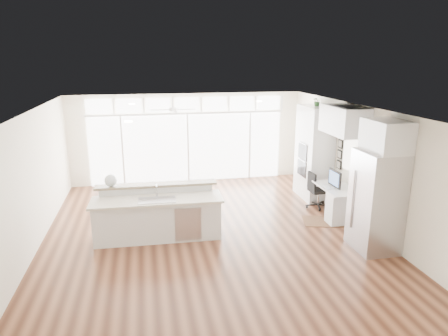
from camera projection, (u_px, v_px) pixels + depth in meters
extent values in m
cube|color=#432214|center=(209.00, 233.00, 8.76)|extent=(7.00, 8.00, 0.02)
cube|color=white|center=(208.00, 110.00, 8.04)|extent=(7.00, 8.00, 0.02)
cube|color=white|center=(187.00, 138.00, 12.18)|extent=(7.00, 0.04, 2.70)
cube|color=white|center=(264.00, 269.00, 4.62)|extent=(7.00, 0.04, 2.70)
cube|color=white|center=(30.00, 184.00, 7.73)|extent=(0.04, 8.00, 2.70)
cube|color=white|center=(360.00, 166.00, 9.06)|extent=(0.04, 8.00, 2.70)
cube|color=white|center=(188.00, 148.00, 12.20)|extent=(5.80, 0.06, 2.08)
cube|color=white|center=(187.00, 104.00, 11.85)|extent=(5.90, 0.06, 0.40)
cube|color=white|center=(353.00, 154.00, 9.28)|extent=(0.04, 0.85, 0.85)
cube|color=silver|center=(173.00, 106.00, 10.65)|extent=(1.16, 1.16, 0.32)
cube|color=white|center=(206.00, 110.00, 8.23)|extent=(3.40, 3.00, 0.02)
cube|color=silver|center=(314.00, 153.00, 10.73)|extent=(0.64, 1.20, 2.50)
cube|color=silver|center=(336.00, 202.00, 9.53)|extent=(0.72, 1.30, 0.76)
cube|color=silver|center=(344.00, 120.00, 9.02)|extent=(0.64, 1.30, 0.64)
cube|color=#ADADB2|center=(376.00, 201.00, 7.80)|extent=(0.76, 0.90, 2.00)
cube|color=silver|center=(386.00, 136.00, 7.47)|extent=(0.64, 0.90, 0.60)
cube|color=black|center=(340.00, 154.00, 9.91)|extent=(0.06, 0.22, 0.80)
cube|color=silver|center=(158.00, 214.00, 8.38)|extent=(2.75, 1.10, 1.08)
cube|color=#331C10|center=(323.00, 221.00, 9.36)|extent=(1.05, 0.87, 0.01)
cube|color=black|center=(319.00, 190.00, 10.16)|extent=(0.50, 0.47, 0.92)
sphere|color=silver|center=(111.00, 180.00, 8.43)|extent=(0.29, 0.29, 0.26)
cube|color=black|center=(335.00, 178.00, 9.36)|extent=(0.11, 0.53, 0.44)
cube|color=silver|center=(327.00, 188.00, 9.38)|extent=(0.14, 0.30, 0.01)
imported|color=#2A5825|center=(317.00, 102.00, 10.37)|extent=(0.24, 0.27, 0.21)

